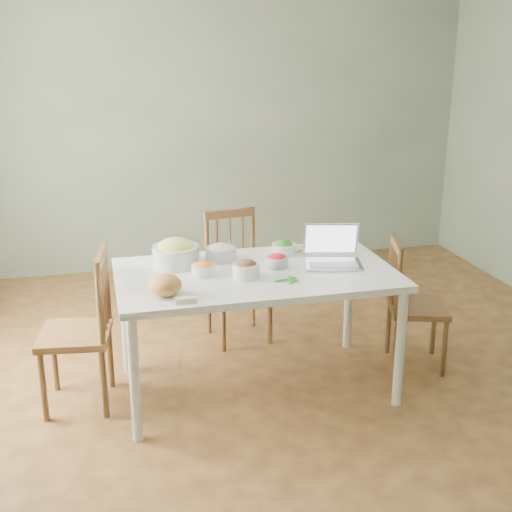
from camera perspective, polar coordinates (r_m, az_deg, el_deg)
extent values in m
cube|color=#472A16|center=(4.60, 2.64, -10.19)|extent=(5.00, 5.00, 0.00)
cube|color=gray|center=(6.54, -3.56, 10.77)|extent=(5.00, 0.00, 2.70)
ellipsoid|color=#CD8544|center=(3.76, -7.80, -2.46)|extent=(0.25, 0.25, 0.12)
cube|color=beige|center=(3.65, -5.99, -3.80)|extent=(0.12, 0.04, 0.03)
cylinder|color=#D7B478|center=(4.56, 2.99, 0.67)|extent=(0.23, 0.23, 0.02)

